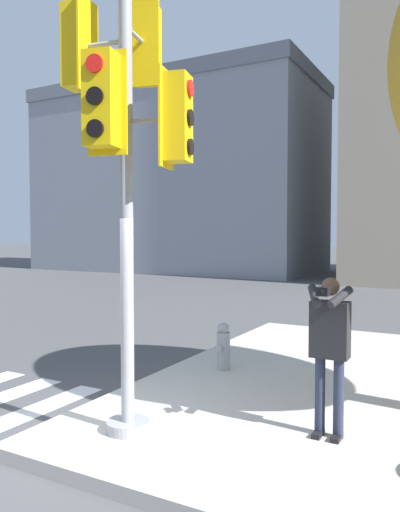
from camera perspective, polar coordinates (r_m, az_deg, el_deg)
The scene contains 5 objects.
ground_plane at distance 5.92m, azimuth -15.59°, elevation -20.76°, with size 160.00×160.00×0.00m, color #4C4C4F.
traffic_signal_pole at distance 5.59m, azimuth -8.43°, elevation 14.67°, with size 1.48×1.48×5.22m.
person_photographer at distance 5.57m, azimuth 14.58°, elevation -9.45°, with size 0.50×0.53×1.71m.
fire_hydrant at distance 8.10m, azimuth 2.69°, elevation -10.29°, with size 0.21×0.27×0.76m.
building_left at distance 31.93m, azimuth -2.50°, elevation 8.76°, with size 17.43×8.59×11.42m.
Camera 1 is at (3.81, -3.87, 2.34)m, focal length 35.00 mm.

